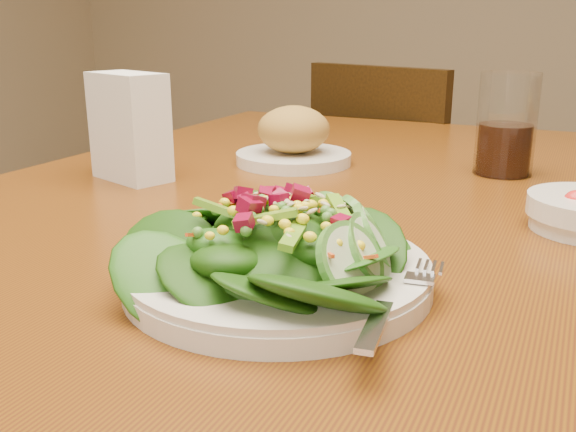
# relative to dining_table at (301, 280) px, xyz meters

# --- Properties ---
(dining_table) EXTENTS (0.90, 1.40, 0.75)m
(dining_table) POSITION_rel_dining_table_xyz_m (0.00, 0.00, 0.00)
(dining_table) COLOR #693A0A
(dining_table) RESTS_ON ground_plane
(chair_far) EXTENTS (0.50, 0.51, 0.86)m
(chair_far) POSITION_rel_dining_table_xyz_m (-0.11, 0.88, -0.19)
(chair_far) COLOR black
(chair_far) RESTS_ON ground_plane
(salad_plate) EXTENTS (0.26, 0.25, 0.07)m
(salad_plate) POSITION_rel_dining_table_xyz_m (0.09, -0.24, 0.13)
(salad_plate) COLOR silver
(salad_plate) RESTS_ON dining_table
(bread_plate) EXTENTS (0.18, 0.18, 0.09)m
(bread_plate) POSITION_rel_dining_table_xyz_m (-0.10, 0.20, 0.14)
(bread_plate) COLOR silver
(bread_plate) RESTS_ON dining_table
(drinking_glass) EXTENTS (0.08, 0.08, 0.14)m
(drinking_glass) POSITION_rel_dining_table_xyz_m (0.20, 0.26, 0.16)
(drinking_glass) COLOR silver
(drinking_glass) RESTS_ON dining_table
(napkin_holder) EXTENTS (0.13, 0.09, 0.14)m
(napkin_holder) POSITION_rel_dining_table_xyz_m (-0.26, 0.01, 0.18)
(napkin_holder) COLOR white
(napkin_holder) RESTS_ON dining_table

